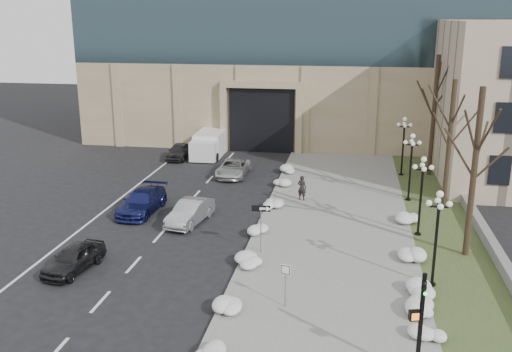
% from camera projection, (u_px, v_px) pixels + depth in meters
% --- Properties ---
extents(ground, '(160.00, 160.00, 0.00)m').
position_uv_depth(ground, '(233.00, 339.00, 22.53)').
color(ground, black).
rests_on(ground, ground).
extents(sidewalk, '(9.00, 40.00, 0.12)m').
position_uv_depth(sidewalk, '(335.00, 222.00, 35.23)').
color(sidewalk, gray).
rests_on(sidewalk, ground).
extents(curb, '(0.30, 40.00, 0.14)m').
position_uv_depth(curb, '(263.00, 217.00, 35.95)').
color(curb, gray).
rests_on(curb, ground).
extents(grass_strip, '(4.00, 40.00, 0.10)m').
position_uv_depth(grass_strip, '(444.00, 228.00, 34.19)').
color(grass_strip, '#344723').
rests_on(grass_strip, ground).
extents(stone_wall, '(0.50, 30.00, 0.70)m').
position_uv_depth(stone_wall, '(473.00, 214.00, 35.68)').
color(stone_wall, slate).
rests_on(stone_wall, ground).
extents(car_a, '(2.18, 4.09, 1.32)m').
position_uv_depth(car_a, '(74.00, 258.00, 28.45)').
color(car_a, black).
rests_on(car_a, ground).
extents(car_b, '(2.25, 4.50, 1.42)m').
position_uv_depth(car_b, '(190.00, 212.00, 34.94)').
color(car_b, '#9C9EA4').
rests_on(car_b, ground).
extents(car_c, '(2.24, 5.10, 1.46)m').
position_uv_depth(car_c, '(142.00, 202.00, 36.85)').
color(car_c, navy).
rests_on(car_c, ground).
extents(car_d, '(2.22, 4.74, 1.31)m').
position_uv_depth(car_d, '(233.00, 168.00, 45.27)').
color(car_d, silver).
rests_on(car_d, ground).
extents(car_e, '(1.70, 4.05, 1.37)m').
position_uv_depth(car_e, '(179.00, 151.00, 50.72)').
color(car_e, '#2C2B30').
rests_on(car_e, ground).
extents(pedestrian, '(0.73, 0.59, 1.73)m').
position_uv_depth(pedestrian, '(302.00, 188.00, 38.94)').
color(pedestrian, black).
rests_on(pedestrian, sidewalk).
extents(box_truck, '(2.48, 6.76, 2.14)m').
position_uv_depth(box_truck, '(210.00, 144.00, 52.08)').
color(box_truck, silver).
rests_on(box_truck, ground).
extents(one_way_sign, '(1.03, 0.28, 2.75)m').
position_uv_depth(one_way_sign, '(264.00, 214.00, 29.93)').
color(one_way_sign, slate).
rests_on(one_way_sign, ground).
extents(keep_sign, '(0.45, 0.12, 2.08)m').
position_uv_depth(keep_sign, '(286.00, 277.00, 24.49)').
color(keep_sign, slate).
rests_on(keep_sign, ground).
extents(traffic_signal, '(0.70, 0.92, 4.07)m').
position_uv_depth(traffic_signal, '(419.00, 329.00, 19.50)').
color(traffic_signal, black).
rests_on(traffic_signal, ground).
extents(snow_clump_b, '(1.10, 1.60, 0.36)m').
position_uv_depth(snow_clump_b, '(231.00, 308.00, 24.36)').
color(snow_clump_b, white).
rests_on(snow_clump_b, sidewalk).
extents(snow_clump_c, '(1.10, 1.60, 0.36)m').
position_uv_depth(snow_clump_c, '(251.00, 262.00, 28.89)').
color(snow_clump_c, white).
rests_on(snow_clump_c, sidewalk).
extents(snow_clump_d, '(1.10, 1.60, 0.36)m').
position_uv_depth(snow_clump_d, '(258.00, 231.00, 33.01)').
color(snow_clump_d, white).
rests_on(snow_clump_d, sidewalk).
extents(snow_clump_e, '(1.10, 1.60, 0.36)m').
position_uv_depth(snow_clump_e, '(273.00, 205.00, 37.54)').
color(snow_clump_e, white).
rests_on(snow_clump_e, sidewalk).
extents(snow_clump_f, '(1.10, 1.60, 0.36)m').
position_uv_depth(snow_clump_f, '(283.00, 183.00, 42.46)').
color(snow_clump_f, white).
rests_on(snow_clump_f, sidewalk).
extents(snow_clump_g, '(1.10, 1.60, 0.36)m').
position_uv_depth(snow_clump_g, '(291.00, 170.00, 46.04)').
color(snow_clump_g, white).
rests_on(snow_clump_g, sidewalk).
extents(snow_clump_h, '(1.10, 1.60, 0.36)m').
position_uv_depth(snow_clump_h, '(422.00, 306.00, 24.48)').
color(snow_clump_h, white).
rests_on(snow_clump_h, sidewalk).
extents(snow_clump_i, '(1.10, 1.60, 0.36)m').
position_uv_depth(snow_clump_i, '(413.00, 256.00, 29.66)').
color(snow_clump_i, white).
rests_on(snow_clump_i, sidewalk).
extents(snow_clump_j, '(1.10, 1.60, 0.36)m').
position_uv_depth(snow_clump_j, '(407.00, 219.00, 35.03)').
color(snow_clump_j, white).
rests_on(snow_clump_j, sidewalk).
extents(snow_clump_k, '(1.10, 1.60, 0.36)m').
position_uv_depth(snow_clump_k, '(428.00, 331.00, 22.56)').
color(snow_clump_k, white).
rests_on(snow_clump_k, sidewalk).
extents(snow_clump_l, '(1.10, 1.60, 0.36)m').
position_uv_depth(snow_clump_l, '(422.00, 291.00, 25.81)').
color(snow_clump_l, white).
rests_on(snow_clump_l, sidewalk).
extents(lamppost_a, '(1.18, 1.18, 4.76)m').
position_uv_depth(lamppost_a, '(437.00, 226.00, 26.05)').
color(lamppost_a, black).
rests_on(lamppost_a, ground).
extents(lamppost_b, '(1.18, 1.18, 4.76)m').
position_uv_depth(lamppost_b, '(422.00, 186.00, 32.21)').
color(lamppost_b, black).
rests_on(lamppost_b, ground).
extents(lamppost_c, '(1.18, 1.18, 4.76)m').
position_uv_depth(lamppost_c, '(411.00, 158.00, 38.38)').
color(lamppost_c, black).
rests_on(lamppost_c, ground).
extents(lamppost_d, '(1.18, 1.18, 4.76)m').
position_uv_depth(lamppost_d, '(404.00, 138.00, 44.55)').
color(lamppost_d, black).
rests_on(lamppost_d, ground).
extents(tree_near, '(3.20, 3.20, 9.00)m').
position_uv_depth(tree_near, '(476.00, 149.00, 28.74)').
color(tree_near, black).
rests_on(tree_near, ground).
extents(tree_mid, '(3.20, 3.20, 8.50)m').
position_uv_depth(tree_mid, '(451.00, 126.00, 36.41)').
color(tree_mid, black).
rests_on(tree_mid, ground).
extents(tree_far, '(3.20, 3.20, 9.50)m').
position_uv_depth(tree_far, '(435.00, 99.00, 43.83)').
color(tree_far, black).
rests_on(tree_far, ground).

